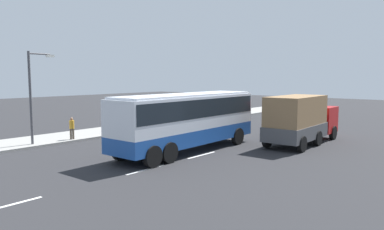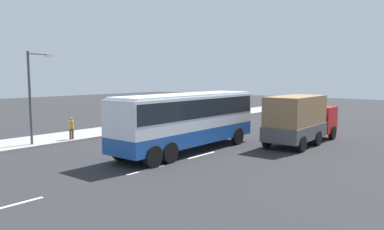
% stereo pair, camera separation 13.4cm
% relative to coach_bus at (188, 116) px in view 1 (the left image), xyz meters
% --- Properties ---
extents(ground_plane, '(120.00, 120.00, 0.00)m').
position_rel_coach_bus_xyz_m(ground_plane, '(-1.31, 0.87, -2.13)').
color(ground_plane, '#28282B').
extents(sidewalk_curb, '(80.00, 4.00, 0.15)m').
position_rel_coach_bus_xyz_m(sidewalk_curb, '(-1.31, 9.82, -2.05)').
color(sidewalk_curb, gray).
rests_on(sidewalk_curb, ground_plane).
extents(lane_centreline, '(37.42, 0.16, 0.01)m').
position_rel_coach_bus_xyz_m(lane_centreline, '(1.18, -1.34, -2.12)').
color(lane_centreline, white).
rests_on(lane_centreline, ground_plane).
extents(coach_bus, '(10.72, 2.89, 3.43)m').
position_rel_coach_bus_xyz_m(coach_bus, '(0.00, 0.00, 0.00)').
color(coach_bus, '#1E4C9E').
rests_on(coach_bus, ground_plane).
extents(cargo_truck, '(7.48, 2.72, 3.21)m').
position_rel_coach_bus_xyz_m(cargo_truck, '(6.64, -4.14, -0.45)').
color(cargo_truck, red).
rests_on(cargo_truck, ground_plane).
extents(pedestrian_near_curb, '(0.32, 0.32, 1.50)m').
position_rel_coach_bus_xyz_m(pedestrian_near_curb, '(-2.60, 8.25, -1.12)').
color(pedestrian_near_curb, brown).
rests_on(pedestrian_near_curb, sidewalk_curb).
extents(street_lamp, '(1.77, 0.24, 5.88)m').
position_rel_coach_bus_xyz_m(street_lamp, '(-5.04, 8.58, 1.46)').
color(street_lamp, '#47474C').
rests_on(street_lamp, sidewalk_curb).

